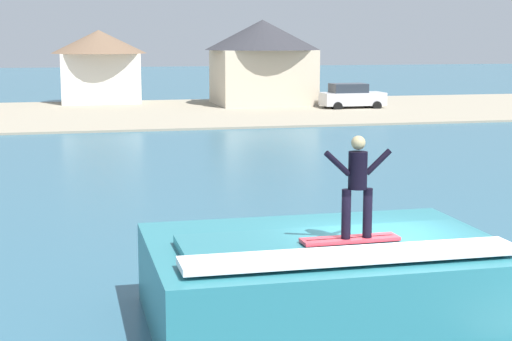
% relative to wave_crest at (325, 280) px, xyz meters
% --- Properties ---
extents(ground_plane, '(260.00, 260.00, 0.00)m').
position_rel_wave_crest_xyz_m(ground_plane, '(0.92, -0.24, -0.80)').
color(ground_plane, '#2E5D72').
extents(wave_crest, '(6.30, 4.48, 1.71)m').
position_rel_wave_crest_xyz_m(wave_crest, '(0.00, 0.00, 0.00)').
color(wave_crest, teal).
rests_on(wave_crest, ground_plane).
extents(surfboard, '(1.72, 0.46, 0.06)m').
position_rel_wave_crest_xyz_m(surfboard, '(0.19, -0.74, 0.93)').
color(surfboard, '#D8333F').
rests_on(surfboard, wave_crest).
extents(surfer, '(1.20, 0.32, 1.76)m').
position_rel_wave_crest_xyz_m(surfer, '(0.29, -0.79, 1.95)').
color(surfer, black).
rests_on(surfer, surfboard).
extents(shoreline_bank, '(120.00, 20.86, 0.12)m').
position_rel_wave_crest_xyz_m(shoreline_bank, '(0.92, 41.68, -0.74)').
color(shoreline_bank, gray).
rests_on(shoreline_bank, ground_plane).
extents(car_far_shore, '(4.49, 2.30, 1.86)m').
position_rel_wave_crest_xyz_m(car_far_shore, '(15.58, 41.65, 0.15)').
color(car_far_shore, silver).
rests_on(car_far_shore, ground_plane).
extents(house_gabled_white, '(8.63, 8.63, 6.40)m').
position_rel_wave_crest_xyz_m(house_gabled_white, '(10.14, 46.26, 2.78)').
color(house_gabled_white, beige).
rests_on(house_gabled_white, ground_plane).
extents(house_small_cottage, '(7.30, 7.30, 5.67)m').
position_rel_wave_crest_xyz_m(house_small_cottage, '(-1.69, 50.69, 2.46)').
color(house_small_cottage, silver).
rests_on(house_small_cottage, ground_plane).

